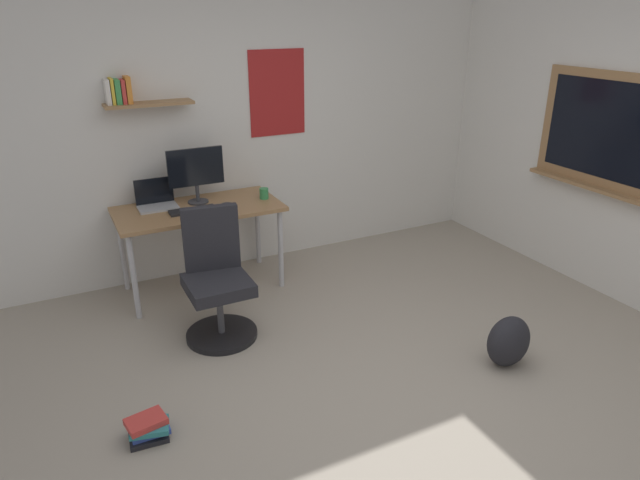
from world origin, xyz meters
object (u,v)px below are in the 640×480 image
Objects in this scene: laptop at (156,201)px; keyboard at (193,210)px; office_chair at (217,283)px; desk at (199,216)px; book_stack_on_floor at (148,428)px; monitor_primary at (196,172)px; backpack at (509,342)px; computer_mouse at (226,204)px; coffee_mug at (264,193)px.

laptop is 0.84× the size of keyboard.
office_chair is 0.76m from keyboard.
desk is at bearing -27.64° from laptop.
monitor_primary is at bearing 64.92° from book_stack_on_floor.
keyboard is at bearing -45.92° from laptop.
laptop is at bearing 74.73° from book_stack_on_floor.
computer_mouse is at bearing 123.58° from backpack.
keyboard is at bearing 87.13° from office_chair.
backpack is at bearing -56.42° from computer_mouse.
keyboard is 0.28m from computer_mouse.
backpack is (0.94, -2.00, -0.60)m from coffee_mug.
book_stack_on_floor is (-0.70, -0.90, -0.34)m from office_chair.
backpack is 1.46× the size of book_stack_on_floor.
office_chair is 2.06m from backpack.
backpack is at bearing -38.19° from office_chair.
book_stack_on_floor is at bearing -105.27° from laptop.
keyboard reaches higher than backpack.
backpack is at bearing -64.77° from coffee_mug.
coffee_mug is at bearing -14.98° from monitor_primary.
office_chair is 1.07m from monitor_primary.
laptop is 3.37× the size of coffee_mug.
monitor_primary is 2.17m from book_stack_on_floor.
desk is 0.25m from computer_mouse.
keyboard is 3.56× the size of computer_mouse.
office_chair reaches higher than desk.
keyboard is (0.03, 0.69, 0.34)m from office_chair.
coffee_mug is 2.24m from book_stack_on_floor.
monitor_primary is 1.25× the size of keyboard.
monitor_primary is 0.37m from computer_mouse.
keyboard is 4.02× the size of coffee_mug.
desk is 0.14m from keyboard.
coffee_mug is at bearing 50.12° from book_stack_on_floor.
keyboard is 1.87m from book_stack_on_floor.
book_stack_on_floor is (-0.80, -1.67, -0.59)m from desk.
monitor_primary reaches higher than keyboard.
monitor_primary is at bearing 124.54° from backpack.
keyboard is at bearing 128.91° from backpack.
laptop reaches higher than backpack.
book_stack_on_floor is (-1.01, -1.58, -0.69)m from computer_mouse.
coffee_mug is (0.63, 0.05, 0.04)m from keyboard.
office_chair is at bearing -132.21° from coffee_mug.
computer_mouse is at bearing -25.14° from laptop.
laptop is at bearing 154.86° from computer_mouse.
monitor_primary is at bearing 72.97° from desk.
desk is 0.36m from laptop.
computer_mouse is at bearing -0.00° from keyboard.
laptop is at bearing 152.36° from desk.
laptop is 0.86× the size of backpack.
keyboard is (-0.10, -0.19, -0.26)m from monitor_primary.
book_stack_on_floor is (-1.36, -1.63, -0.71)m from coffee_mug.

